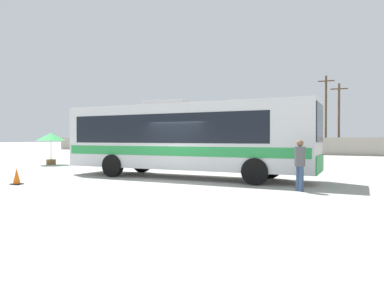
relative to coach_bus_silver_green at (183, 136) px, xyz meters
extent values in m
plane|color=#A3A099|center=(0.37, 8.88, -1.90)|extent=(300.00, 300.00, 0.00)
cube|color=#9E998C|center=(0.37, 26.50, -0.95)|extent=(80.00, 0.30, 1.90)
cube|color=silver|center=(0.13, 0.01, -0.02)|extent=(11.76, 3.36, 2.88)
cube|color=black|center=(-0.45, -0.03, 0.33)|extent=(9.68, 3.25, 1.27)
cube|color=green|center=(0.13, 0.01, -0.65)|extent=(11.53, 3.37, 0.40)
cube|color=#19212D|center=(5.94, 0.42, 0.50)|extent=(0.20, 2.29, 1.50)
cube|color=green|center=(5.94, 0.42, -1.11)|extent=(0.24, 2.50, 0.69)
cube|color=#B2B2B2|center=(-0.74, -0.05, 1.54)|extent=(2.29, 1.55, 0.24)
cylinder|color=black|center=(3.63, 1.48, -1.38)|extent=(1.06, 0.37, 1.04)
cylinder|color=black|center=(3.81, -0.96, -1.38)|extent=(1.06, 0.37, 1.04)
cylinder|color=black|center=(-3.14, 1.00, -1.38)|extent=(1.06, 0.37, 1.04)
cylinder|color=black|center=(-2.97, -1.44, -1.38)|extent=(1.06, 0.37, 1.04)
cylinder|color=#33476B|center=(5.61, -1.69, -1.48)|extent=(0.16, 0.16, 0.84)
cylinder|color=#33476B|center=(5.73, -1.79, -1.48)|extent=(0.16, 0.16, 0.84)
cylinder|color=#4C4C51|center=(5.67, -1.74, -0.72)|extent=(0.50, 0.50, 0.67)
sphere|color=brown|center=(5.67, -1.74, -0.27)|extent=(0.23, 0.23, 0.23)
cylinder|color=gray|center=(-11.93, 2.29, -0.84)|extent=(0.05, 0.05, 2.12)
cone|color=green|center=(-11.93, 2.29, 0.01)|extent=(1.94, 1.94, 0.53)
cube|color=brown|center=(-11.93, 2.29, -1.72)|extent=(0.48, 0.48, 0.36)
cube|color=#B7BABF|center=(-14.08, 22.39, -1.27)|extent=(4.28, 2.07, 0.61)
cube|color=black|center=(-13.87, 22.40, -0.71)|extent=(2.40, 1.80, 0.50)
cylinder|color=black|center=(-15.31, 21.43, -1.58)|extent=(0.65, 0.26, 0.64)
cylinder|color=black|center=(-15.43, 23.19, -1.58)|extent=(0.65, 0.26, 0.64)
cylinder|color=black|center=(-12.73, 21.59, -1.58)|extent=(0.65, 0.26, 0.64)
cylinder|color=black|center=(-12.84, 23.35, -1.58)|extent=(0.65, 0.26, 0.64)
cube|color=red|center=(-8.76, 22.14, -1.26)|extent=(4.56, 2.12, 0.63)
cube|color=black|center=(-8.54, 22.16, -0.69)|extent=(2.56, 1.83, 0.52)
cylinder|color=black|center=(-10.07, 21.16, -1.58)|extent=(0.65, 0.27, 0.64)
cylinder|color=black|center=(-10.20, 22.92, -1.58)|extent=(0.65, 0.27, 0.64)
cylinder|color=black|center=(-7.32, 21.37, -1.58)|extent=(0.65, 0.27, 0.64)
cylinder|color=black|center=(-7.45, 23.12, -1.58)|extent=(0.65, 0.27, 0.64)
cylinder|color=#4C3823|center=(1.72, 28.81, 2.58)|extent=(0.24, 0.24, 8.96)
cube|color=#473321|center=(1.72, 28.81, 6.46)|extent=(1.80, 0.35, 0.12)
cylinder|color=#4C3823|center=(3.17, 28.26, 2.05)|extent=(0.24, 0.24, 7.90)
cube|color=#473321|center=(3.17, 28.26, 5.40)|extent=(1.79, 0.45, 0.12)
cylinder|color=brown|center=(-12.05, 30.17, -0.60)|extent=(0.32, 0.32, 2.59)
ellipsoid|color=#2D6628|center=(-12.05, 30.17, 2.67)|extent=(5.64, 5.64, 4.79)
cylinder|color=brown|center=(-2.54, 30.82, -0.20)|extent=(0.32, 0.32, 3.39)
ellipsoid|color=#23561E|center=(-2.54, 30.82, 2.81)|extent=(3.75, 3.75, 3.19)
cube|color=black|center=(-4.29, -5.39, -1.88)|extent=(0.36, 0.36, 0.04)
cone|color=orange|center=(-4.29, -5.39, -1.56)|extent=(0.28, 0.28, 0.60)
camera|label=1|loc=(8.40, -13.93, -0.11)|focal=33.10mm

